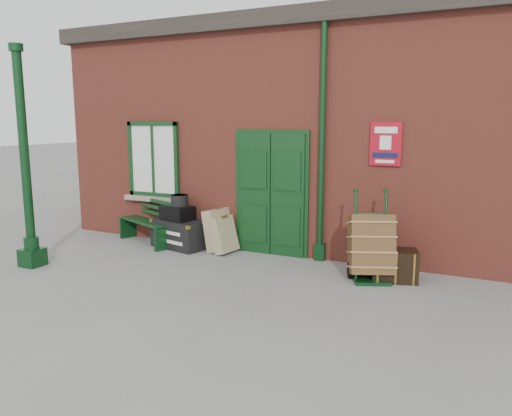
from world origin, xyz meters
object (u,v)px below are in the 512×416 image
Objects in this scene: dark_trunk at (394,265)px; porter_trolley at (371,246)px; bench at (149,220)px; houdini_trunk at (180,234)px.

porter_trolley is at bearing 179.59° from dark_trunk.
dark_trunk is at bearing 18.99° from bench.
bench is at bearing -170.29° from houdini_trunk.
porter_trolley is (4.53, -0.41, 0.07)m from bench.
porter_trolley reaches higher than houdini_trunk.
porter_trolley is 0.46m from dark_trunk.
bench is 0.79m from houdini_trunk.
bench reaches higher than houdini_trunk.
dark_trunk is at bearing -7.48° from porter_trolley.
porter_trolley is (3.76, -0.36, 0.26)m from houdini_trunk.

